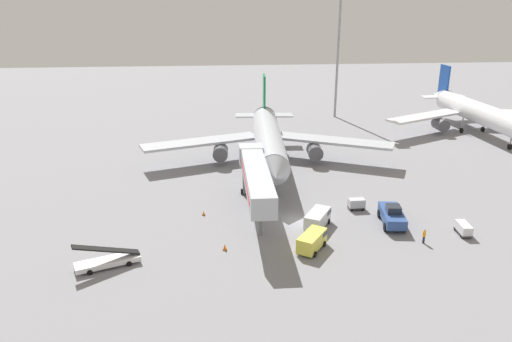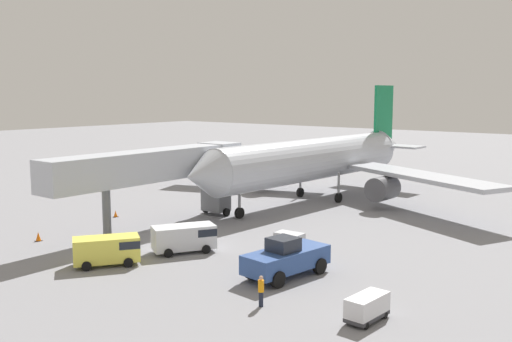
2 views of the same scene
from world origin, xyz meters
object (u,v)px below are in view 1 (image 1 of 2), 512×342
(safety_cone_alpha, at_px, (225,247))
(safety_cone_bravo, at_px, (204,213))
(ground_crew_worker_foreground, at_px, (424,236))
(apron_light_mast, at_px, (339,32))
(baggage_cart_rear_left, at_px, (463,228))
(service_van_mid_right, at_px, (312,240))
(pushback_tug, at_px, (392,215))
(service_van_far_right, at_px, (318,218))
(airplane_background, at_px, (476,112))
(jet_bridge, at_px, (256,176))
(airplane_at_gate, at_px, (268,139))
(baggage_cart_near_center, at_px, (356,204))
(belt_loader_truck, at_px, (108,260))

(safety_cone_alpha, xyz_separation_m, safety_cone_bravo, (-2.58, 10.00, -0.06))
(ground_crew_worker_foreground, xyz_separation_m, apron_light_mast, (4.54, 64.96, 18.86))
(baggage_cart_rear_left, relative_size, apron_light_mast, 0.10)
(service_van_mid_right, bearing_deg, pushback_tug, 26.35)
(service_van_far_right, xyz_separation_m, apron_light_mast, (16.26, 59.38, 18.64))
(service_van_mid_right, distance_m, airplane_background, 65.33)
(ground_crew_worker_foreground, height_order, safety_cone_alpha, ground_crew_worker_foreground)
(service_van_far_right, xyz_separation_m, baggage_cart_rear_left, (17.53, -3.71, -0.40))
(baggage_cart_rear_left, distance_m, safety_cone_alpha, 29.60)
(jet_bridge, relative_size, service_van_mid_right, 4.33)
(airplane_at_gate, xyz_separation_m, airplane_background, (46.00, 17.33, -0.21))
(service_van_mid_right, relative_size, baggage_cart_near_center, 2.20)
(airplane_at_gate, xyz_separation_m, service_van_mid_right, (1.87, -30.73, -3.54))
(jet_bridge, bearing_deg, apron_light_mast, 66.49)
(pushback_tug, relative_size, baggage_cart_near_center, 2.98)
(service_van_far_right, bearing_deg, apron_light_mast, 74.68)
(pushback_tug, distance_m, safety_cone_bravo, 24.79)
(baggage_cart_rear_left, bearing_deg, ground_crew_worker_foreground, -162.16)
(ground_crew_worker_foreground, distance_m, airplane_background, 56.79)
(service_van_mid_right, relative_size, safety_cone_alpha, 6.38)
(baggage_cart_near_center, xyz_separation_m, ground_crew_worker_foreground, (5.32, -10.45, 0.12))
(service_van_mid_right, bearing_deg, airplane_at_gate, 93.48)
(safety_cone_alpha, bearing_deg, baggage_cart_rear_left, 3.04)
(baggage_cart_rear_left, bearing_deg, jet_bridge, 161.91)
(jet_bridge, distance_m, safety_cone_bravo, 8.72)
(pushback_tug, bearing_deg, baggage_cart_near_center, 122.82)
(safety_cone_bravo, bearing_deg, belt_loader_truck, -129.19)
(apron_light_mast, bearing_deg, jet_bridge, -113.51)
(belt_loader_truck, bearing_deg, pushback_tug, 12.56)
(safety_cone_bravo, bearing_deg, baggage_cart_rear_left, -14.70)
(baggage_cart_near_center, bearing_deg, belt_loader_truck, -157.82)
(service_van_far_right, xyz_separation_m, ground_crew_worker_foreground, (11.72, -5.58, -0.22))
(airplane_at_gate, bearing_deg, jet_bridge, -100.81)
(belt_loader_truck, distance_m, airplane_background, 83.84)
(jet_bridge, distance_m, service_van_mid_right, 12.65)
(service_van_far_right, height_order, baggage_cart_near_center, service_van_far_right)
(airplane_at_gate, xyz_separation_m, apron_light_mast, (19.99, 34.55, 15.11))
(safety_cone_alpha, xyz_separation_m, airplane_background, (54.30, 47.44, 4.12))
(baggage_cart_rear_left, bearing_deg, safety_cone_alpha, -176.96)
(airplane_at_gate, distance_m, belt_loader_truck, 39.17)
(ground_crew_worker_foreground, height_order, safety_cone_bravo, ground_crew_worker_foreground)
(belt_loader_truck, xyz_separation_m, safety_cone_alpha, (12.86, 2.61, -0.39))
(service_van_far_right, distance_m, apron_light_mast, 64.33)
(service_van_far_right, xyz_separation_m, baggage_cart_near_center, (6.40, 4.87, -0.34))
(safety_cone_alpha, height_order, safety_cone_bravo, safety_cone_alpha)
(service_van_mid_right, xyz_separation_m, apron_light_mast, (18.12, 65.28, 18.65))
(baggage_cart_near_center, bearing_deg, pushback_tug, -57.18)
(service_van_far_right, xyz_separation_m, airplane_background, (42.27, 42.15, 3.31))
(airplane_background, bearing_deg, airplane_at_gate, -159.36)
(safety_cone_alpha, bearing_deg, jet_bridge, 65.69)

